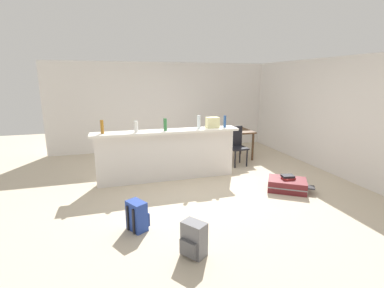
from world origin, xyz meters
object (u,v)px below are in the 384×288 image
(book_stack, at_px, (288,177))
(bottle_green, at_px, (165,125))
(backpack_grey, at_px, (194,240))
(backpack_blue, at_px, (137,216))
(dining_chair_near_partition, at_px, (236,144))
(bottle_white, at_px, (136,127))
(bottle_blue, at_px, (225,122))
(grocery_bag, at_px, (213,122))
(bottle_amber, at_px, (102,127))
(suitcase_flat_maroon, at_px, (287,185))
(bottle_clear, at_px, (199,122))
(dining_table, at_px, (230,134))

(book_stack, bearing_deg, bottle_green, 150.98)
(backpack_grey, distance_m, backpack_blue, 0.97)
(bottle_green, height_order, dining_chair_near_partition, bottle_green)
(bottle_white, xyz_separation_m, bottle_blue, (1.85, 0.01, 0.02))
(grocery_bag, bearing_deg, bottle_amber, -179.47)
(bottle_amber, distance_m, book_stack, 3.61)
(bottle_amber, relative_size, book_stack, 1.03)
(bottle_green, distance_m, book_stack, 2.55)
(bottle_green, distance_m, backpack_grey, 2.74)
(bottle_blue, bearing_deg, bottle_white, -179.75)
(bottle_white, relative_size, suitcase_flat_maroon, 0.25)
(bottle_clear, bearing_deg, suitcase_flat_maroon, -40.53)
(suitcase_flat_maroon, distance_m, book_stack, 0.15)
(backpack_blue, bearing_deg, bottle_blue, 41.42)
(bottle_blue, distance_m, backpack_blue, 2.88)
(bottle_green, bearing_deg, bottle_clear, -0.33)
(bottle_white, distance_m, book_stack, 3.03)
(bottle_amber, height_order, dining_chair_near_partition, bottle_amber)
(dining_table, bearing_deg, backpack_grey, -119.50)
(bottle_amber, bearing_deg, dining_chair_near_partition, 10.25)
(dining_chair_near_partition, bearing_deg, bottle_green, -162.34)
(grocery_bag, relative_size, dining_chair_near_partition, 0.28)
(backpack_blue, xyz_separation_m, book_stack, (2.85, 0.63, 0.05))
(grocery_bag, bearing_deg, bottle_blue, -11.30)
(bottle_white, relative_size, dining_table, 0.20)
(bottle_green, height_order, backpack_grey, bottle_green)
(book_stack, bearing_deg, suitcase_flat_maroon, -130.72)
(dining_chair_near_partition, bearing_deg, dining_table, 82.98)
(bottle_blue, distance_m, grocery_bag, 0.26)
(book_stack, bearing_deg, bottle_clear, 140.31)
(dining_chair_near_partition, bearing_deg, bottle_clear, -152.72)
(grocery_bag, bearing_deg, dining_chair_near_partition, 32.76)
(bottle_blue, relative_size, backpack_grey, 0.60)
(backpack_grey, xyz_separation_m, book_stack, (2.27, 1.40, 0.05))
(dining_chair_near_partition, bearing_deg, suitcase_flat_maroon, -82.63)
(dining_table, xyz_separation_m, suitcase_flat_maroon, (0.16, -2.31, -0.54))
(bottle_amber, height_order, bottle_blue, bottle_amber)
(bottle_white, distance_m, bottle_blue, 1.85)
(grocery_bag, bearing_deg, suitcase_flat_maroon, -49.64)
(bottle_white, bearing_deg, grocery_bag, 2.13)
(bottle_blue, bearing_deg, dining_chair_near_partition, 45.73)
(bottle_white, height_order, book_stack, bottle_white)
(bottle_clear, height_order, bottle_blue, bottle_clear)
(bottle_white, bearing_deg, backpack_grey, -81.35)
(grocery_bag, distance_m, book_stack, 1.85)
(bottle_blue, distance_m, dining_table, 1.39)
(grocery_bag, height_order, backpack_blue, grocery_bag)
(dining_chair_near_partition, distance_m, backpack_blue, 3.54)
(bottle_green, xyz_separation_m, book_stack, (2.09, -1.16, -0.91))
(bottle_clear, relative_size, book_stack, 1.13)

